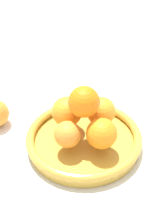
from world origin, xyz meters
The scene contains 3 objects.
ground_plane centered at (0.00, 0.00, 0.00)m, with size 4.00×4.00×0.00m, color silver.
fruit_bowl centered at (0.00, 0.00, 0.02)m, with size 0.30×0.30×0.04m.
orange_pile centered at (0.00, 0.00, 0.09)m, with size 0.17×0.16×0.14m.
Camera 1 is at (0.04, -0.60, 0.57)m, focal length 50.00 mm.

